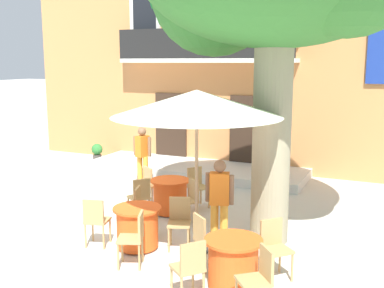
{
  "coord_description": "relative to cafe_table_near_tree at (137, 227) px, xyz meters",
  "views": [
    {
      "loc": [
        5.68,
        -8.27,
        3.31
      ],
      "look_at": [
        1.06,
        1.89,
        1.3
      ],
      "focal_mm": 42.91,
      "sensor_mm": 36.0,
      "label": 1
    }
  ],
  "objects": [
    {
      "name": "cafe_chair_front_0",
      "position": [
        2.52,
        -0.1,
        0.14
      ],
      "size": [
        0.57,
        0.57,
        0.91
      ],
      "color": "tan",
      "rests_on": "ground"
    },
    {
      "name": "cafe_umbrella",
      "position": [
        1.02,
        0.3,
        2.22
      ],
      "size": [
        2.9,
        2.9,
        2.85
      ],
      "color": "#997A56",
      "rests_on": "ground"
    },
    {
      "name": "pedestrian_near_entrance",
      "position": [
        -2.07,
        3.7,
        0.5
      ],
      "size": [
        0.53,
        0.38,
        1.59
      ],
      "color": "gold",
      "rests_on": "ground"
    },
    {
      "name": "cafe_table_front",
      "position": [
        2.06,
        -0.69,
        0.0
      ],
      "size": [
        0.86,
        0.86,
        0.76
      ],
      "color": "#EA561E",
      "rests_on": "ground"
    },
    {
      "name": "ground_plane",
      "position": [
        -1.56,
        1.56,
        -0.39
      ],
      "size": [
        120.0,
        120.0,
        0.0
      ],
      "primitive_type": "plane",
      "color": "beige"
    },
    {
      "name": "pedestrian_by_tree",
      "position": [
        1.36,
        0.53,
        0.53
      ],
      "size": [
        0.53,
        0.32,
        1.64
      ],
      "color": "gold",
      "rests_on": "ground"
    },
    {
      "name": "cafe_chair_middle_0",
      "position": [
        -1.01,
        2.34,
        0.14
      ],
      "size": [
        0.56,
        0.56,
        0.91
      ],
      "color": "tan",
      "rests_on": "ground"
    },
    {
      "name": "building_facade",
      "position": [
        -1.34,
        8.55,
        3.36
      ],
      "size": [
        13.0,
        5.09,
        7.5
      ],
      "color": "#CC844C",
      "rests_on": "ground"
    },
    {
      "name": "cafe_chair_middle_2",
      "position": [
        0.3,
        1.59,
        0.14
      ],
      "size": [
        0.56,
        0.56,
        0.91
      ],
      "color": "tan",
      "rests_on": "ground"
    },
    {
      "name": "ground_planter_left",
      "position": [
        -4.98,
        5.66,
        -0.05
      ],
      "size": [
        0.37,
        0.37,
        0.61
      ],
      "color": "#47423D",
      "rests_on": "ground"
    },
    {
      "name": "cafe_chair_near_tree_2",
      "position": [
        -0.29,
        0.7,
        0.14
      ],
      "size": [
        0.5,
        0.5,
        0.91
      ],
      "color": "tan",
      "rests_on": "ground"
    },
    {
      "name": "cafe_table_middle",
      "position": [
        -0.35,
        1.97,
        0.0
      ],
      "size": [
        0.86,
        0.86,
        0.76
      ],
      "color": "#EA561E",
      "rests_on": "ground"
    },
    {
      "name": "cafe_chair_front_1",
      "position": [
        1.43,
        -0.27,
        0.14
      ],
      "size": [
        0.56,
        0.56,
        0.91
      ],
      "color": "tan",
      "rests_on": "ground"
    },
    {
      "name": "cafe_chair_middle_1",
      "position": [
        -0.73,
        1.32,
        0.14
      ],
      "size": [
        0.56,
        0.56,
        0.91
      ],
      "color": "tan",
      "rests_on": "ground"
    },
    {
      "name": "cafe_chair_front_3",
      "position": [
        2.59,
        -1.22,
        0.14
      ],
      "size": [
        0.56,
        0.56,
        0.91
      ],
      "color": "tan",
      "rests_on": "ground"
    },
    {
      "name": "cafe_chair_middle_3",
      "position": [
        -0.0,
        2.64,
        0.14
      ],
      "size": [
        0.55,
        0.55,
        0.91
      ],
      "color": "tan",
      "rests_on": "ground"
    },
    {
      "name": "cafe_chair_near_tree_0",
      "position": [
        0.35,
        -0.67,
        0.14
      ],
      "size": [
        0.52,
        0.52,
        0.91
      ],
      "color": "tan",
      "rests_on": "ground"
    },
    {
      "name": "cafe_chair_front_2",
      "position": [
        1.64,
        -1.32,
        0.14
      ],
      "size": [
        0.56,
        0.56,
        0.91
      ],
      "color": "tan",
      "rests_on": "ground"
    },
    {
      "name": "cafe_chair_near_tree_1",
      "position": [
        0.67,
        0.34,
        0.14
      ],
      "size": [
        0.52,
        0.52,
        0.91
      ],
      "color": "tan",
      "rests_on": "ground"
    },
    {
      "name": "entrance_step_platform",
      "position": [
        -1.34,
        5.55,
        -0.27
      ],
      "size": [
        6.58,
        2.03,
        0.25
      ],
      "primitive_type": "cube",
      "color": "silver",
      "rests_on": "ground"
    },
    {
      "name": "cafe_chair_near_tree_3",
      "position": [
        -0.71,
        -0.26,
        0.14
      ],
      "size": [
        0.49,
        0.49,
        0.91
      ],
      "color": "tan",
      "rests_on": "ground"
    },
    {
      "name": "cafe_table_near_tree",
      "position": [
        0.0,
        0.0,
        0.0
      ],
      "size": [
        0.86,
        0.86,
        0.76
      ],
      "color": "#EA561E",
      "rests_on": "ground"
    }
  ]
}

